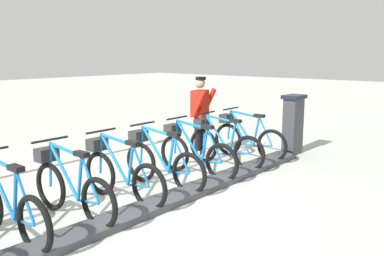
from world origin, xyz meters
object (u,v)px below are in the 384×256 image
at_px(bike_docked_6, 6,204).
at_px(worker_near_rack, 200,112).
at_px(bike_docked_0, 246,137).
at_px(bike_docked_1, 222,144).
at_px(bike_docked_5, 70,186).
at_px(bike_docked_3, 160,161).
at_px(payment_kiosk, 293,123).
at_px(bike_docked_2, 194,152).
at_px(bike_docked_4, 120,173).

relative_size(bike_docked_6, worker_near_rack, 1.04).
height_order(bike_docked_0, bike_docked_1, same).
distance_m(bike_docked_0, bike_docked_5, 4.19).
height_order(bike_docked_0, bike_docked_6, same).
xyz_separation_m(bike_docked_3, bike_docked_6, (0.00, 2.51, 0.00)).
distance_m(bike_docked_0, bike_docked_1, 0.84).
bearing_deg(payment_kiosk, bike_docked_5, 83.63).
xyz_separation_m(bike_docked_2, bike_docked_5, (0.00, 2.51, 0.00)).
relative_size(bike_docked_4, worker_near_rack, 1.04).
xyz_separation_m(payment_kiosk, bike_docked_3, (0.57, 3.45, -0.24)).
relative_size(bike_docked_0, bike_docked_5, 1.00).
distance_m(bike_docked_0, bike_docked_4, 3.35).
height_order(bike_docked_6, worker_near_rack, worker_near_rack).
relative_size(bike_docked_3, bike_docked_6, 1.00).
bearing_deg(bike_docked_1, payment_kiosk, -107.88).
xyz_separation_m(payment_kiosk, bike_docked_4, (0.57, 4.28, -0.24)).
distance_m(bike_docked_2, bike_docked_5, 2.51).
bearing_deg(bike_docked_3, bike_docked_6, 90.00).
bearing_deg(worker_near_rack, bike_docked_4, 107.33).
xyz_separation_m(bike_docked_1, bike_docked_2, (0.00, 0.84, 0.00)).
distance_m(payment_kiosk, bike_docked_2, 2.68).
height_order(payment_kiosk, bike_docked_2, payment_kiosk).
distance_m(bike_docked_4, worker_near_rack, 3.15).
relative_size(bike_docked_1, bike_docked_5, 1.00).
xyz_separation_m(bike_docked_3, bike_docked_4, (0.00, 0.84, 0.00)).
height_order(bike_docked_3, bike_docked_5, same).
xyz_separation_m(payment_kiosk, bike_docked_6, (0.57, 5.96, -0.24)).
relative_size(bike_docked_4, bike_docked_6, 1.00).
bearing_deg(bike_docked_6, bike_docked_0, -90.00).
xyz_separation_m(bike_docked_5, bike_docked_6, (0.00, 0.84, 0.00)).
height_order(bike_docked_1, bike_docked_2, same).
bearing_deg(payment_kiosk, bike_docked_2, 77.64).
relative_size(bike_docked_5, worker_near_rack, 1.04).
relative_size(bike_docked_0, bike_docked_6, 1.00).
xyz_separation_m(bike_docked_2, worker_near_rack, (0.93, -1.30, 0.48)).
bearing_deg(bike_docked_1, bike_docked_6, 90.00).
distance_m(payment_kiosk, bike_docked_6, 5.99).
xyz_separation_m(bike_docked_3, worker_near_rack, (0.93, -2.14, 0.48)).
bearing_deg(bike_docked_2, bike_docked_3, 90.00).
height_order(bike_docked_1, worker_near_rack, worker_near_rack).
bearing_deg(payment_kiosk, bike_docked_4, 82.40).
xyz_separation_m(bike_docked_2, bike_docked_4, (0.00, 1.67, 0.00)).
xyz_separation_m(payment_kiosk, worker_near_rack, (1.50, 1.31, 0.24)).
bearing_deg(bike_docked_4, payment_kiosk, -97.60).
distance_m(bike_docked_2, worker_near_rack, 1.67).
relative_size(bike_docked_2, worker_near_rack, 1.04).
bearing_deg(worker_near_rack, bike_docked_1, 153.42).
xyz_separation_m(bike_docked_4, worker_near_rack, (0.93, -2.98, 0.48)).
bearing_deg(payment_kiosk, worker_near_rack, 41.07).
xyz_separation_m(bike_docked_4, bike_docked_5, (0.00, 0.84, 0.00)).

